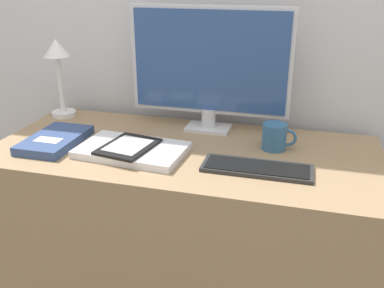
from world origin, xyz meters
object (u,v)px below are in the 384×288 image
(monitor, at_px, (209,66))
(laptop, at_px, (132,150))
(keyboard, at_px, (257,168))
(ereader, at_px, (128,146))
(notebook, at_px, (55,140))
(desk_lamp, at_px, (58,64))
(coffee_mug, at_px, (275,137))

(monitor, bearing_deg, laptop, -123.07)
(keyboard, distance_m, ereader, 0.42)
(keyboard, relative_size, notebook, 1.25)
(laptop, height_order, notebook, notebook)
(ereader, distance_m, notebook, 0.28)
(monitor, relative_size, laptop, 1.63)
(keyboard, xyz_separation_m, notebook, (-0.71, 0.02, 0.01))
(ereader, relative_size, desk_lamp, 0.70)
(monitor, height_order, ereader, monitor)
(coffee_mug, bearing_deg, desk_lamp, 171.78)
(monitor, xyz_separation_m, laptop, (-0.19, -0.29, -0.23))
(desk_lamp, height_order, notebook, desk_lamp)
(desk_lamp, bearing_deg, coffee_mug, -8.22)
(laptop, bearing_deg, keyboard, -2.27)
(ereader, height_order, notebook, ereader)
(ereader, height_order, coffee_mug, coffee_mug)
(keyboard, xyz_separation_m, coffee_mug, (0.04, 0.18, 0.04))
(laptop, distance_m, coffee_mug, 0.48)
(ereader, xyz_separation_m, desk_lamp, (-0.42, 0.30, 0.19))
(keyboard, height_order, ereader, ereader)
(monitor, height_order, desk_lamp, monitor)
(laptop, distance_m, notebook, 0.29)
(ereader, distance_m, coffee_mug, 0.49)
(monitor, height_order, keyboard, monitor)
(laptop, distance_m, ereader, 0.02)
(keyboard, bearing_deg, desk_lamp, 159.95)
(keyboard, bearing_deg, monitor, 125.83)
(desk_lamp, height_order, coffee_mug, desk_lamp)
(keyboard, distance_m, coffee_mug, 0.19)
(keyboard, height_order, coffee_mug, coffee_mug)
(laptop, bearing_deg, notebook, 178.55)
(notebook, distance_m, coffee_mug, 0.76)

